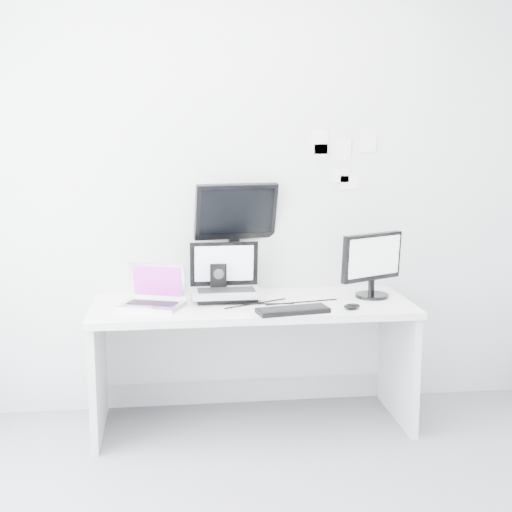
# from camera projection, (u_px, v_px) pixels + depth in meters

# --- Properties ---
(back_wall) EXTENTS (3.60, 0.00, 3.60)m
(back_wall) POSITION_uv_depth(u_px,v_px,m) (245.00, 188.00, 4.23)
(back_wall) COLOR silver
(back_wall) RESTS_ON ground
(desk) EXTENTS (1.80, 0.70, 0.73)m
(desk) POSITION_uv_depth(u_px,v_px,m) (252.00, 364.00, 4.05)
(desk) COLOR white
(desk) RESTS_ON ground
(macbook) EXTENTS (0.40, 0.35, 0.25)m
(macbook) POSITION_uv_depth(u_px,v_px,m) (151.00, 286.00, 3.86)
(macbook) COLOR #A8A9AD
(macbook) RESTS_ON desk
(speaker) EXTENTS (0.12, 0.12, 0.19)m
(speaker) POSITION_uv_depth(u_px,v_px,m) (218.00, 279.00, 4.16)
(speaker) COLOR black
(speaker) RESTS_ON desk
(dell_laptop) EXTENTS (0.41, 0.32, 0.33)m
(dell_laptop) POSITION_uv_depth(u_px,v_px,m) (226.00, 272.00, 4.01)
(dell_laptop) COLOR #A9ABB0
(dell_laptop) RESTS_ON desk
(rear_monitor) EXTENTS (0.52, 0.27, 0.67)m
(rear_monitor) POSITION_uv_depth(u_px,v_px,m) (235.00, 236.00, 4.23)
(rear_monitor) COLOR black
(rear_monitor) RESTS_ON desk
(samsung_monitor) EXTENTS (0.47, 0.37, 0.39)m
(samsung_monitor) POSITION_uv_depth(u_px,v_px,m) (373.00, 264.00, 4.09)
(samsung_monitor) COLOR black
(samsung_monitor) RESTS_ON desk
(keyboard) EXTENTS (0.40, 0.20, 0.03)m
(keyboard) POSITION_uv_depth(u_px,v_px,m) (293.00, 310.00, 3.76)
(keyboard) COLOR black
(keyboard) RESTS_ON desk
(mouse) EXTENTS (0.11, 0.09, 0.03)m
(mouse) POSITION_uv_depth(u_px,v_px,m) (352.00, 306.00, 3.83)
(mouse) COLOR black
(mouse) RESTS_ON desk
(wall_note_0) EXTENTS (0.10, 0.00, 0.14)m
(wall_note_0) POSITION_uv_depth(u_px,v_px,m) (320.00, 142.00, 4.23)
(wall_note_0) COLOR white
(wall_note_0) RESTS_ON back_wall
(wall_note_1) EXTENTS (0.09, 0.00, 0.13)m
(wall_note_1) POSITION_uv_depth(u_px,v_px,m) (344.00, 149.00, 4.26)
(wall_note_1) COLOR white
(wall_note_1) RESTS_ON back_wall
(wall_note_2) EXTENTS (0.10, 0.00, 0.14)m
(wall_note_2) POSITION_uv_depth(u_px,v_px,m) (368.00, 141.00, 4.27)
(wall_note_2) COLOR white
(wall_note_2) RESTS_ON back_wall
(wall_note_3) EXTENTS (0.11, 0.00, 0.08)m
(wall_note_3) POSITION_uv_depth(u_px,v_px,m) (340.00, 176.00, 4.28)
(wall_note_3) COLOR white
(wall_note_3) RESTS_ON back_wall
(wall_note_4) EXTENTS (0.12, 0.00, 0.08)m
(wall_note_4) POSITION_uv_depth(u_px,v_px,m) (350.00, 182.00, 4.29)
(wall_note_4) COLOR white
(wall_note_4) RESTS_ON back_wall
(wall_note_5) EXTENTS (0.09, 0.00, 0.08)m
(wall_note_5) POSITION_uv_depth(u_px,v_px,m) (321.00, 151.00, 4.24)
(wall_note_5) COLOR white
(wall_note_5) RESTS_ON back_wall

